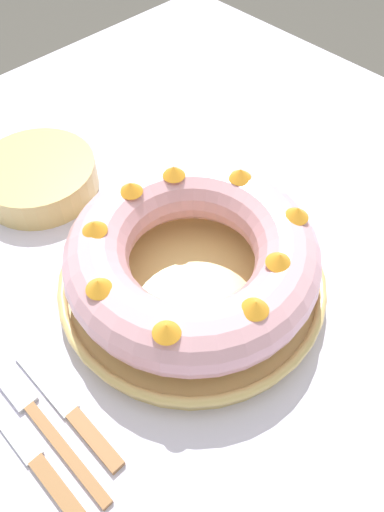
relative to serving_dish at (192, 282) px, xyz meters
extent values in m
plane|color=#4C4742|center=(-0.01, -0.01, -0.75)|extent=(8.00, 8.00, 0.00)
cube|color=silver|center=(-0.01, -0.01, -0.03)|extent=(1.22, 1.23, 0.03)
cylinder|color=brown|center=(0.53, 0.54, -0.40)|extent=(0.06, 0.06, 0.70)
cylinder|color=tan|center=(0.00, 0.00, -0.01)|extent=(0.32, 0.32, 0.01)
torus|color=tan|center=(0.00, 0.00, 0.01)|extent=(0.33, 0.33, 0.01)
torus|color=#E09EAD|center=(0.00, 0.00, 0.05)|extent=(0.30, 0.30, 0.08)
cone|color=orange|center=(-0.12, 0.01, 0.10)|extent=(0.03, 0.03, 0.01)
cone|color=orange|center=(-0.10, -0.07, 0.10)|extent=(0.03, 0.03, 0.01)
cone|color=orange|center=(-0.02, -0.11, 0.10)|extent=(0.03, 0.03, 0.01)
cone|color=orange|center=(0.04, -0.09, 0.10)|extent=(0.04, 0.04, 0.01)
cone|color=orange|center=(0.11, -0.06, 0.10)|extent=(0.04, 0.04, 0.01)
cone|color=orange|center=(0.11, 0.03, 0.10)|extent=(0.04, 0.04, 0.01)
cone|color=orange|center=(0.05, 0.09, 0.10)|extent=(0.04, 0.04, 0.01)
cone|color=orange|center=(0.00, 0.10, 0.10)|extent=(0.04, 0.04, 0.01)
cone|color=orange|center=(-0.07, 0.08, 0.10)|extent=(0.03, 0.03, 0.01)
cube|color=#936038|center=(-0.24, -0.06, -0.01)|extent=(0.01, 0.14, 0.01)
cube|color=silver|center=(-0.24, 0.04, -0.01)|extent=(0.02, 0.05, 0.01)
cube|color=#936038|center=(-0.26, -0.09, -0.01)|extent=(0.02, 0.09, 0.01)
cube|color=silver|center=(-0.26, 0.02, -0.01)|extent=(0.02, 0.12, 0.00)
cube|color=#936038|center=(-0.21, -0.07, -0.01)|extent=(0.02, 0.08, 0.01)
cube|color=silver|center=(-0.21, 0.02, -0.01)|extent=(0.02, 0.10, 0.00)
cylinder|color=tan|center=(-0.03, 0.29, 0.01)|extent=(0.17, 0.17, 0.05)
camera|label=1|loc=(-0.25, -0.26, 0.51)|focal=35.00mm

